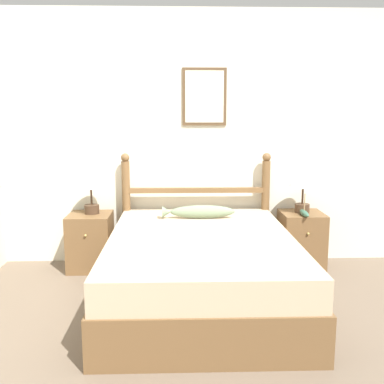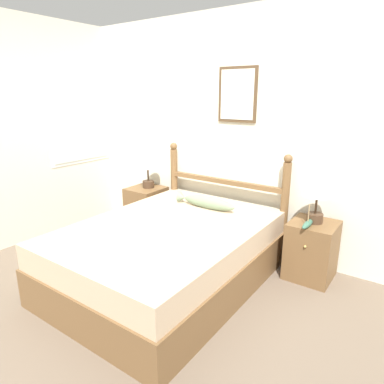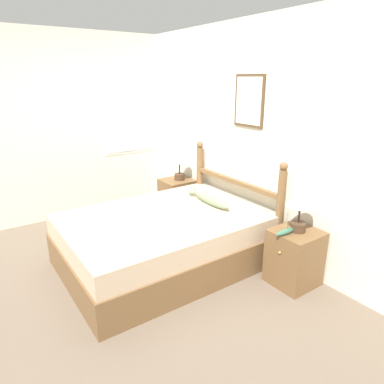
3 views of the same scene
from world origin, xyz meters
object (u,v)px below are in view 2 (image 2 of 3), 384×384
object	(u,v)px
bed	(169,254)
model_boat	(308,224)
table_lamp_left	(148,164)
nightstand_right	(311,250)
nightstand_left	(147,208)
fish_pillow	(205,202)
table_lamp_right	(318,191)

from	to	relation	value
bed	model_boat	size ratio (longest dim) A/B	8.01
bed	table_lamp_left	world-z (taller)	table_lamp_left
nightstand_right	model_boat	world-z (taller)	model_boat
nightstand_left	model_boat	world-z (taller)	model_boat
bed	nightstand_right	size ratio (longest dim) A/B	3.73
nightstand_left	table_lamp_left	world-z (taller)	table_lamp_left
table_lamp_left	fish_pillow	xyz separation A→B (m)	(1.04, -0.27, -0.23)
bed	model_boat	distance (m)	1.29
table_lamp_right	nightstand_left	bearing A→B (deg)	-179.75
nightstand_right	table_lamp_left	distance (m)	2.17
nightstand_right	table_lamp_left	bearing A→B (deg)	179.14
model_boat	table_lamp_left	bearing A→B (deg)	175.38
model_boat	table_lamp_right	bearing A→B (deg)	82.60
table_lamp_left	model_boat	bearing A→B (deg)	-4.62
table_lamp_left	table_lamp_right	bearing A→B (deg)	-0.61
table_lamp_right	model_boat	distance (m)	0.31
table_lamp_left	table_lamp_right	world-z (taller)	same
nightstand_right	fish_pillow	size ratio (longest dim) A/B	0.82
table_lamp_left	nightstand_right	bearing A→B (deg)	-0.86
table_lamp_right	nightstand_right	bearing A→B (deg)	-72.84
table_lamp_left	model_boat	distance (m)	2.09
table_lamp_right	fish_pillow	size ratio (longest dim) A/B	0.63
nightstand_left	table_lamp_left	distance (m)	0.58
bed	model_boat	world-z (taller)	model_boat
nightstand_right	model_boat	size ratio (longest dim) A/B	2.15
table_lamp_left	table_lamp_right	distance (m)	2.09
nightstand_left	nightstand_right	world-z (taller)	same
model_boat	fish_pillow	size ratio (longest dim) A/B	0.38
nightstand_left	fish_pillow	xyz separation A→B (m)	(1.06, -0.24, 0.35)
nightstand_right	fish_pillow	distance (m)	1.13
table_lamp_left	fish_pillow	size ratio (longest dim) A/B	0.63
nightstand_left	nightstand_right	distance (m)	2.11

